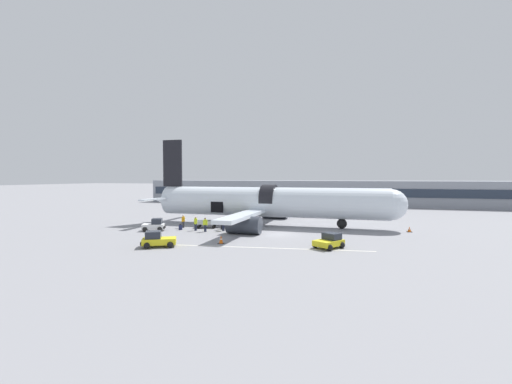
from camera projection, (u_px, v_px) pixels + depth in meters
ground_plane at (277, 234)px, 37.47m from camera, size 500.00×500.00×0.00m
apron_marking_line at (251, 247)px, 30.43m from camera, size 21.19×3.10×0.01m
terminal_strip at (321, 192)px, 79.19m from camera, size 82.96×10.04×5.42m
airplane at (266, 203)px, 44.17m from camera, size 33.45×26.40×11.44m
baggage_tug_lead at (154, 226)px, 39.84m from camera, size 2.85×2.41×1.43m
baggage_tug_mid at (158, 240)px, 30.69m from camera, size 3.36×2.77×1.42m
baggage_tug_rear at (329, 241)px, 30.20m from camera, size 2.81×3.08×1.31m
baggage_cart_loading at (208, 224)px, 42.22m from camera, size 3.61×2.24×0.93m
ground_crew_loader_a at (196, 223)px, 40.00m from camera, size 0.47×0.57×1.63m
ground_crew_loader_b at (183, 221)px, 42.30m from camera, size 0.43×0.55×1.58m
ground_crew_driver at (223, 223)px, 39.76m from camera, size 0.52×0.52×1.64m
ground_crew_supervisor at (238, 221)px, 41.72m from camera, size 0.53×0.60×1.77m
ground_crew_helper at (205, 224)px, 39.13m from camera, size 0.56×0.42×1.62m
ground_crew_marshal at (222, 223)px, 40.77m from camera, size 0.48×0.51×1.54m
suitcase_on_tarmac_upright at (181, 227)px, 40.57m from camera, size 0.44×0.33×0.69m
safety_cone_nose at (409, 229)px, 38.97m from camera, size 0.59×0.59×0.62m
safety_cone_engine_left at (221, 240)px, 32.19m from camera, size 0.55×0.55×0.78m
safety_cone_wingtip at (256, 231)px, 37.95m from camera, size 0.45×0.45×0.67m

